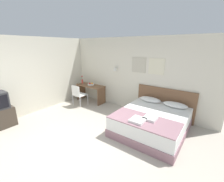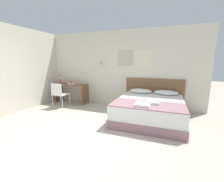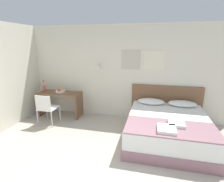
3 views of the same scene
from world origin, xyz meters
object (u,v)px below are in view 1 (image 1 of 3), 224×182
object	(u,v)px
bed	(152,122)
folded_towel_mid_bed	(138,120)
tv_stand	(2,118)
headboard	(164,103)
desk_chair	(78,94)
desk	(91,90)
folded_towel_near_foot	(150,118)
flower_vase	(82,81)
fruit_bowl	(91,84)
pillow_left	(150,99)
throw_blanket	(144,120)
pillow_right	(175,105)

from	to	relation	value
bed	folded_towel_mid_bed	xyz separation A→B (m)	(-0.09, -0.73, 0.34)
tv_stand	bed	bearing A→B (deg)	33.05
headboard	desk_chair	world-z (taller)	headboard
bed	desk	bearing A→B (deg)	166.72
bed	headboard	size ratio (longest dim) A/B	1.07
folded_towel_near_foot	desk	bearing A→B (deg)	159.84
bed	flower_vase	xyz separation A→B (m)	(-3.59, 0.75, 0.57)
headboard	fruit_bowl	size ratio (longest dim) A/B	6.74
folded_towel_near_foot	desk	world-z (taller)	desk
folded_towel_near_foot	tv_stand	bearing A→B (deg)	-152.77
folded_towel_mid_bed	tv_stand	xyz separation A→B (m)	(-3.61, -1.68, -0.33)
bed	headboard	bearing A→B (deg)	90.00
headboard	fruit_bowl	bearing A→B (deg)	-174.49
bed	pillow_left	bearing A→B (deg)	116.96
headboard	desk	size ratio (longest dim) A/B	1.52
desk	flower_vase	bearing A→B (deg)	177.54
bed	pillow_left	world-z (taller)	pillow_left
folded_towel_mid_bed	desk_chair	xyz separation A→B (m)	(-3.01, 0.77, -0.11)
folded_towel_mid_bed	throw_blanket	bearing A→B (deg)	58.78
headboard	folded_towel_near_foot	size ratio (longest dim) A/B	5.86
folded_towel_mid_bed	desk	size ratio (longest dim) A/B	0.29
desk	pillow_right	bearing A→B (deg)	0.91
folded_towel_mid_bed	pillow_right	bearing A→B (deg)	72.26
pillow_left	folded_towel_mid_bed	distance (m)	1.54
flower_vase	fruit_bowl	bearing A→B (deg)	-0.09
bed	flower_vase	size ratio (longest dim) A/B	5.91
headboard	desk	xyz separation A→B (m)	(-3.06, -0.32, 0.00)
pillow_left	desk_chair	distance (m)	2.80
headboard	desk_chair	size ratio (longest dim) A/B	2.21
desk_chair	bed	bearing A→B (deg)	-0.80
folded_towel_near_foot	fruit_bowl	distance (m)	3.39
headboard	tv_stand	world-z (taller)	headboard
headboard	flower_vase	world-z (taller)	flower_vase
tv_stand	desk_chair	bearing A→B (deg)	76.19
bed	pillow_left	xyz separation A→B (m)	(-0.40, 0.78, 0.36)
flower_vase	tv_stand	distance (m)	3.20
pillow_right	throw_blanket	size ratio (longest dim) A/B	0.41
pillow_right	flower_vase	bearing A→B (deg)	-179.53
pillow_left	tv_stand	xyz separation A→B (m)	(-3.30, -3.19, -0.34)
throw_blanket	fruit_bowl	size ratio (longest dim) A/B	6.12
throw_blanket	tv_stand	distance (m)	4.13
throw_blanket	flower_vase	bearing A→B (deg)	159.64
fruit_bowl	throw_blanket	bearing A→B (deg)	-23.54
bed	folded_towel_mid_bed	bearing A→B (deg)	-96.72
bed	desk_chair	distance (m)	3.11
headboard	folded_towel_near_foot	distance (m)	1.49
headboard	pillow_right	distance (m)	0.49
pillow_left	tv_stand	bearing A→B (deg)	-136.05
folded_towel_near_foot	flower_vase	bearing A→B (deg)	162.19
desk_chair	desk	bearing A→B (deg)	87.07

